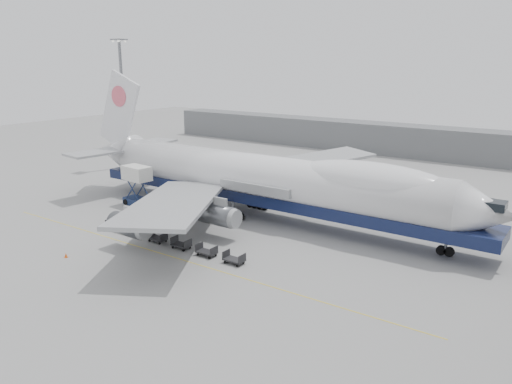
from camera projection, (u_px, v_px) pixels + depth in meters
The scene contains 13 objects.
ground at pixel (208, 242), 60.89m from camera, with size 260.00×260.00×0.00m, color gray.
apron_line at pixel (173, 257), 56.13m from camera, with size 60.00×0.15×0.01m, color gold.
hangar at pixel (363, 136), 121.00m from camera, with size 110.00×8.00×7.00m, color slate.
floodlight_mast at pixel (123, 97), 99.48m from camera, with size 2.40×2.40×25.43m.
airliner at pixel (267, 179), 68.60m from camera, with size 67.00×55.30×19.98m.
catering_truck at pixel (137, 183), 75.39m from camera, with size 5.07×3.72×6.07m.
traffic_cone at pixel (66, 255), 55.97m from camera, with size 0.38×0.38×0.56m.
dolly_0 at pixel (115, 226), 65.01m from camera, with size 2.30×1.35×1.30m.
dolly_1 at pixel (136, 232), 62.85m from camera, with size 2.30×1.35×1.30m.
dolly_2 at pixel (158, 238), 60.69m from camera, with size 2.30×1.35×1.30m.
dolly_3 at pixel (181, 244), 58.53m from camera, with size 2.30×1.35×1.30m.
dolly_4 at pixel (207, 251), 56.36m from camera, with size 2.30×1.35×1.30m.
dolly_5 at pixel (234, 259), 54.20m from camera, with size 2.30×1.35×1.30m.
Camera 1 is at (37.65, -43.59, 21.51)m, focal length 35.00 mm.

